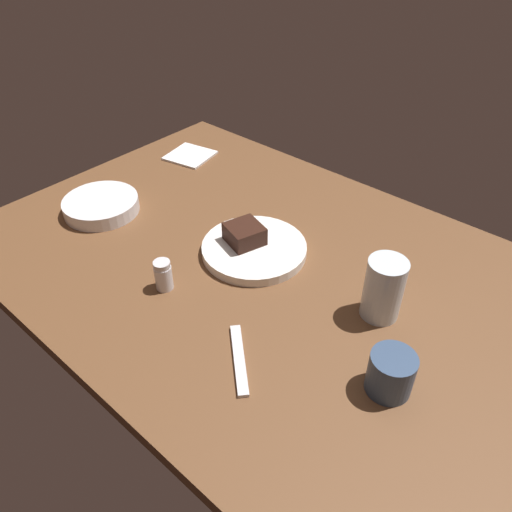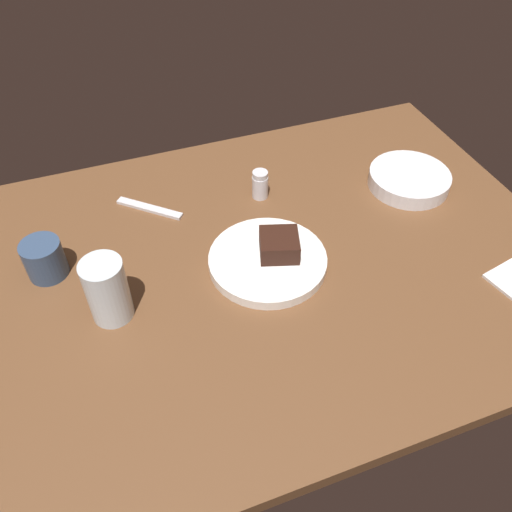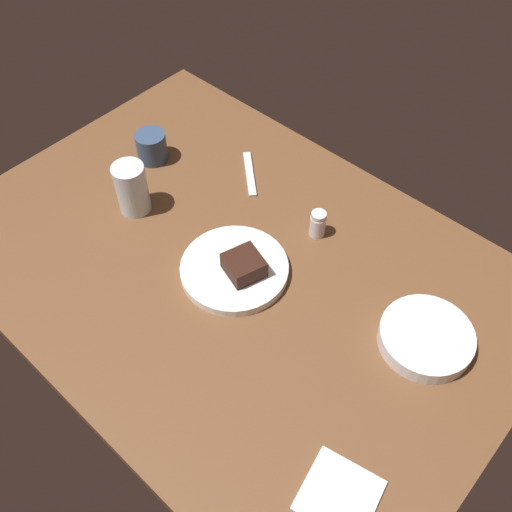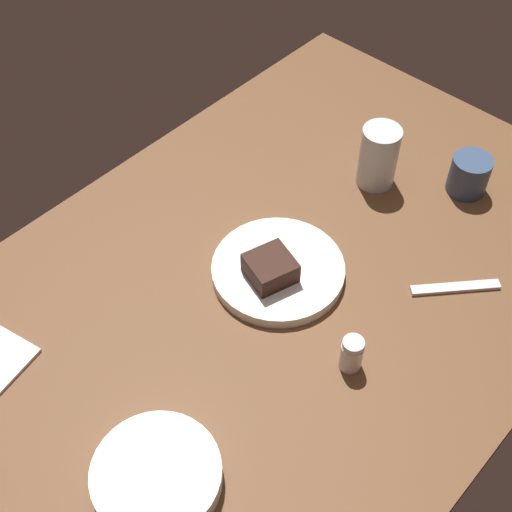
% 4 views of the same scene
% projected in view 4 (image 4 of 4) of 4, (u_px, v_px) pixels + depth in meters
% --- Properties ---
extents(dining_table, '(1.20, 0.84, 0.03)m').
position_uv_depth(dining_table, '(291.00, 278.00, 1.21)').
color(dining_table, brown).
rests_on(dining_table, ground).
extents(dessert_plate, '(0.22, 0.22, 0.02)m').
position_uv_depth(dessert_plate, '(278.00, 270.00, 1.19)').
color(dessert_plate, white).
rests_on(dessert_plate, dining_table).
extents(chocolate_cake_slice, '(0.09, 0.09, 0.04)m').
position_uv_depth(chocolate_cake_slice, '(270.00, 268.00, 1.15)').
color(chocolate_cake_slice, black).
rests_on(chocolate_cake_slice, dessert_plate).
extents(salt_shaker, '(0.03, 0.03, 0.06)m').
position_uv_depth(salt_shaker, '(352.00, 354.00, 1.06)').
color(salt_shaker, silver).
rests_on(salt_shaker, dining_table).
extents(water_glass, '(0.07, 0.07, 0.12)m').
position_uv_depth(water_glass, '(378.00, 156.00, 1.30)').
color(water_glass, silver).
rests_on(water_glass, dining_table).
extents(side_bowl, '(0.18, 0.18, 0.03)m').
position_uv_depth(side_bowl, '(157.00, 476.00, 0.95)').
color(side_bowl, silver).
rests_on(side_bowl, dining_table).
extents(coffee_cup, '(0.07, 0.07, 0.07)m').
position_uv_depth(coffee_cup, '(469.00, 175.00, 1.30)').
color(coffee_cup, '#334766').
rests_on(coffee_cup, dining_table).
extents(dessert_spoon, '(0.12, 0.11, 0.01)m').
position_uv_depth(dessert_spoon, '(455.00, 288.00, 1.17)').
color(dessert_spoon, silver).
rests_on(dessert_spoon, dining_table).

